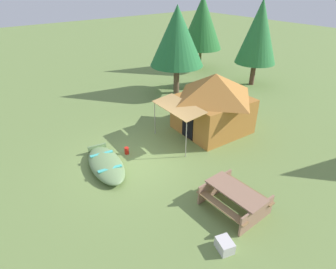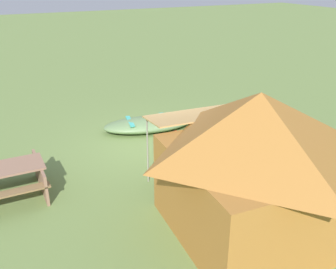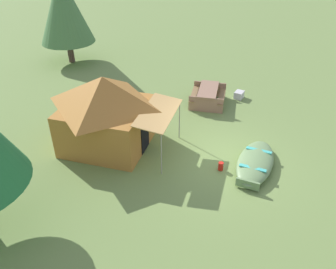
{
  "view_description": "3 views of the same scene",
  "coord_description": "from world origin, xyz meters",
  "px_view_note": "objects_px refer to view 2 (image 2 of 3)",
  "views": [
    {
      "loc": [
        8.28,
        -4.8,
        6.51
      ],
      "look_at": [
        0.28,
        1.41,
        0.8
      ],
      "focal_mm": 30.25,
      "sensor_mm": 36.0,
      "label": 1
    },
    {
      "loc": [
        4.15,
        9.04,
        4.64
      ],
      "look_at": [
        0.43,
        1.48,
        1.01
      ],
      "focal_mm": 40.83,
      "sensor_mm": 36.0,
      "label": 2
    },
    {
      "loc": [
        -10.1,
        -0.36,
        7.42
      ],
      "look_at": [
        0.11,
        1.93,
        0.72
      ],
      "focal_mm": 36.66,
      "sensor_mm": 36.0,
      "label": 3
    }
  ],
  "objects_px": {
    "fuel_can": "(176,136)",
    "beached_rowboat": "(148,124)",
    "picnic_table": "(0,180)",
    "canvas_cabin_tent": "(254,163)"
  },
  "relations": [
    {
      "from": "picnic_table",
      "to": "fuel_can",
      "type": "distance_m",
      "value": 4.97
    },
    {
      "from": "picnic_table",
      "to": "canvas_cabin_tent",
      "type": "bearing_deg",
      "value": 142.16
    },
    {
      "from": "canvas_cabin_tent",
      "to": "fuel_can",
      "type": "relative_size",
      "value": 14.3
    },
    {
      "from": "canvas_cabin_tent",
      "to": "picnic_table",
      "type": "height_order",
      "value": "canvas_cabin_tent"
    },
    {
      "from": "beached_rowboat",
      "to": "fuel_can",
      "type": "relative_size",
      "value": 9.73
    },
    {
      "from": "canvas_cabin_tent",
      "to": "fuel_can",
      "type": "height_order",
      "value": "canvas_cabin_tent"
    },
    {
      "from": "fuel_can",
      "to": "beached_rowboat",
      "type": "bearing_deg",
      "value": -70.59
    },
    {
      "from": "picnic_table",
      "to": "fuel_can",
      "type": "bearing_deg",
      "value": -167.62
    },
    {
      "from": "canvas_cabin_tent",
      "to": "picnic_table",
      "type": "xyz_separation_m",
      "value": [
        4.19,
        -3.25,
        -0.96
      ]
    },
    {
      "from": "canvas_cabin_tent",
      "to": "fuel_can",
      "type": "bearing_deg",
      "value": -98.63
    }
  ]
}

